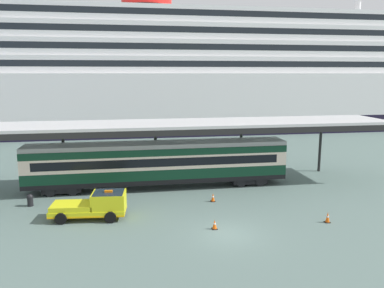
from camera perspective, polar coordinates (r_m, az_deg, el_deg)
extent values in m
plane|color=#536862|center=(25.50, 5.42, -13.08)|extent=(400.00, 400.00, 0.00)
cube|color=black|center=(75.11, -12.64, 3.53)|extent=(179.78, 27.83, 3.03)
cube|color=silver|center=(74.70, -12.79, 7.38)|extent=(179.78, 27.83, 7.07)
cube|color=silver|center=(74.63, -12.94, 11.11)|extent=(165.40, 25.60, 2.68)
cube|color=black|center=(61.91, -13.59, 11.42)|extent=(158.21, 0.12, 0.96)
cube|color=silver|center=(74.72, -13.03, 13.16)|extent=(158.78, 24.58, 2.68)
cube|color=black|center=(62.54, -13.66, 13.86)|extent=(151.88, 0.12, 0.96)
cube|color=silver|center=(74.91, -13.11, 15.20)|extent=(152.17, 23.55, 2.68)
cube|color=black|center=(63.28, -13.74, 16.24)|extent=(145.55, 0.12, 0.96)
cube|color=silver|center=(75.20, -13.20, 17.23)|extent=(145.55, 22.53, 2.68)
cube|color=black|center=(64.13, -13.81, 18.57)|extent=(139.22, 0.12, 0.96)
cylinder|color=silver|center=(88.68, 23.15, 17.65)|extent=(1.00, 1.00, 3.59)
cube|color=beige|center=(34.55, -5.10, 2.92)|extent=(42.62, 6.04, 0.25)
cube|color=black|center=(31.72, -4.66, 1.58)|extent=(42.62, 0.20, 0.50)
cylinder|color=black|center=(37.94, -18.30, -1.34)|extent=(0.28, 0.28, 5.55)
cylinder|color=black|center=(37.60, -5.36, -0.96)|extent=(0.28, 0.28, 5.55)
cylinder|color=black|center=(39.15, 7.18, -0.54)|extent=(0.28, 0.28, 5.55)
cylinder|color=black|center=(42.39, 18.28, -0.15)|extent=(0.28, 0.28, 5.55)
cube|color=black|center=(35.01, -4.91, -5.04)|extent=(22.82, 2.80, 0.40)
cube|color=#0F3823|center=(34.84, -4.92, -4.01)|extent=(22.82, 2.80, 0.90)
cube|color=beige|center=(34.60, -4.95, -2.32)|extent=(22.82, 2.80, 1.20)
cube|color=black|center=(33.26, -4.75, -2.75)|extent=(20.99, 0.08, 0.72)
cube|color=#0F3823|center=(34.41, -4.97, -0.86)|extent=(22.82, 2.80, 0.60)
cube|color=#9D9D9D|center=(34.32, -4.99, -0.08)|extent=(22.82, 2.69, 0.36)
cube|color=black|center=(35.44, -18.32, -6.02)|extent=(3.20, 2.35, 0.50)
cylinder|color=black|center=(34.49, -20.09, -6.63)|extent=(0.84, 0.12, 0.84)
cylinder|color=black|center=(34.20, -17.11, -6.59)|extent=(0.84, 0.12, 0.84)
cube|color=black|center=(36.68, 8.05, -5.04)|extent=(3.20, 2.35, 0.50)
cylinder|color=black|center=(35.35, 7.23, -5.66)|extent=(0.84, 0.12, 0.84)
cylinder|color=black|center=(35.90, 9.99, -5.48)|extent=(0.84, 0.12, 0.84)
cube|color=yellow|center=(28.76, -14.95, -9.39)|extent=(5.37, 2.48, 0.36)
cube|color=#F2B20C|center=(28.80, -14.94, -9.63)|extent=(5.37, 2.50, 0.12)
cube|color=yellow|center=(28.28, -12.09, -8.03)|extent=(2.46, 2.13, 1.10)
cube|color=#19232D|center=(28.18, -12.12, -7.36)|extent=(2.25, 2.03, 0.44)
cube|color=orange|center=(28.09, -12.14, -6.81)|extent=(0.58, 0.25, 0.16)
cube|color=yellow|center=(28.85, -17.03, -8.67)|extent=(3.08, 2.19, 0.36)
cylinder|color=black|center=(29.49, -11.36, -9.11)|extent=(0.82, 0.32, 0.80)
cylinder|color=black|center=(27.62, -11.86, -10.48)|extent=(0.82, 0.32, 0.80)
cylinder|color=black|center=(30.09, -17.74, -9.01)|extent=(0.82, 0.32, 0.80)
cylinder|color=black|center=(28.26, -18.68, -10.33)|extent=(0.82, 0.32, 0.80)
cube|color=black|center=(31.48, 3.08, -8.37)|extent=(0.36, 0.36, 0.04)
cone|color=#EA590F|center=(31.37, 3.09, -7.76)|extent=(0.30, 0.30, 0.66)
cylinder|color=white|center=(31.36, 3.09, -7.71)|extent=(0.17, 0.17, 0.09)
cube|color=black|center=(28.83, 19.23, -10.76)|extent=(0.36, 0.36, 0.04)
cone|color=#EA590F|center=(28.70, 19.27, -10.06)|extent=(0.30, 0.30, 0.71)
cylinder|color=white|center=(28.69, 19.28, -10.00)|extent=(0.17, 0.17, 0.10)
cube|color=black|center=(26.25, 3.33, -12.30)|extent=(0.36, 0.36, 0.04)
cone|color=#EA590F|center=(26.12, 3.33, -11.64)|extent=(0.30, 0.30, 0.61)
cylinder|color=white|center=(26.11, 3.33, -11.58)|extent=(0.17, 0.17, 0.09)
cylinder|color=black|center=(32.77, -22.63, -7.82)|extent=(0.44, 0.44, 0.70)
sphere|color=black|center=(32.67, -22.68, -7.20)|extent=(0.48, 0.48, 0.48)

